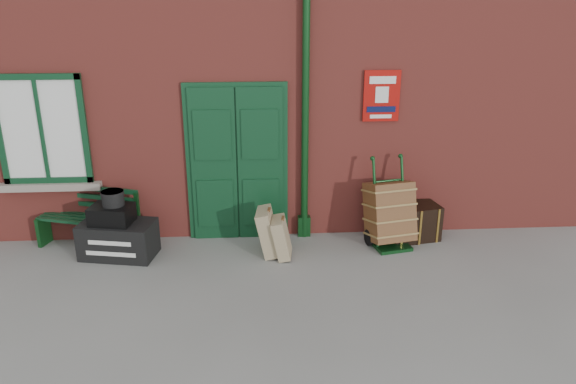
{
  "coord_description": "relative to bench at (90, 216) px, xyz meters",
  "views": [
    {
      "loc": [
        -0.06,
        -6.08,
        3.49
      ],
      "look_at": [
        0.36,
        0.6,
        1.0
      ],
      "focal_mm": 35.0,
      "sensor_mm": 36.0,
      "label": 1
    }
  ],
  "objects": [
    {
      "name": "ground",
      "position": [
        2.38,
        -1.32,
        -0.44
      ],
      "size": [
        80.0,
        80.0,
        0.0
      ],
      "primitive_type": "plane",
      "color": "gray",
      "rests_on": "ground"
    },
    {
      "name": "porter_trolley",
      "position": [
        4.2,
        -0.24,
        0.04
      ],
      "size": [
        0.72,
        0.76,
        1.24
      ],
      "rotation": [
        0.0,
        0.0,
        0.21
      ],
      "color": "#0E3815",
      "rests_on": "ground"
    },
    {
      "name": "suitcase_back",
      "position": [
        2.48,
        -0.44,
        -0.11
      ],
      "size": [
        0.36,
        0.48,
        0.65
      ],
      "primitive_type": "cube",
      "rotation": [
        0.0,
        -0.22,
        -0.12
      ],
      "color": "tan",
      "rests_on": "ground"
    },
    {
      "name": "dark_trunk",
      "position": [
        4.59,
        -0.07,
        -0.18
      ],
      "size": [
        0.79,
        0.6,
        0.52
      ],
      "primitive_type": "cube",
      "rotation": [
        0.0,
        0.0,
        0.2
      ],
      "color": "black",
      "rests_on": "ground"
    },
    {
      "name": "suitcase_front",
      "position": [
        2.66,
        -0.54,
        -0.16
      ],
      "size": [
        0.32,
        0.43,
        0.56
      ],
      "primitive_type": "cube",
      "rotation": [
        0.0,
        -0.21,
        -0.12
      ],
      "color": "tan",
      "rests_on": "ground"
    },
    {
      "name": "houdini_trunk",
      "position": [
        0.46,
        -0.38,
        -0.19
      ],
      "size": [
        1.06,
        0.71,
        0.49
      ],
      "primitive_type": "cube",
      "rotation": [
        0.0,
        0.0,
        -0.19
      ],
      "color": "black",
      "rests_on": "ground"
    },
    {
      "name": "station_building",
      "position": [
        2.37,
        2.18,
        1.73
      ],
      "size": [
        10.3,
        4.3,
        4.36
      ],
      "color": "#A94036",
      "rests_on": "ground"
    },
    {
      "name": "strongbox",
      "position": [
        0.41,
        -0.38,
        0.17
      ],
      "size": [
        0.6,
        0.49,
        0.24
      ],
      "primitive_type": "cube",
      "rotation": [
        0.0,
        0.0,
        -0.19
      ],
      "color": "black",
      "rests_on": "houdini_trunk"
    },
    {
      "name": "hatbox",
      "position": [
        0.44,
        -0.35,
        0.39
      ],
      "size": [
        0.34,
        0.34,
        0.2
      ],
      "primitive_type": "cylinder",
      "rotation": [
        0.0,
        0.0,
        -0.19
      ],
      "color": "black",
      "rests_on": "strongbox"
    },
    {
      "name": "bench",
      "position": [
        0.0,
        0.0,
        0.0
      ],
      "size": [
        1.47,
        0.83,
        0.87
      ],
      "rotation": [
        0.0,
        0.0,
        -0.3
      ],
      "color": "#0F381E",
      "rests_on": "ground"
    }
  ]
}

